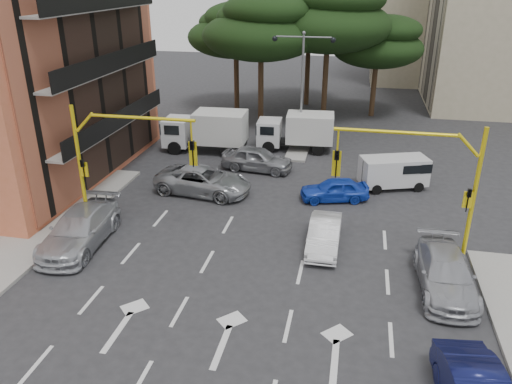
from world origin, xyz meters
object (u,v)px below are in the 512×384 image
at_px(car_silver_wagon, 80,229).
at_px(car_silver_parked, 445,273).
at_px(car_white_hatch, 324,235).
at_px(box_truck_b, 296,132).
at_px(van_white, 393,173).
at_px(car_blue_compact, 334,189).
at_px(car_silver_cross_b, 257,159).
at_px(signal_mast_left, 114,153).
at_px(car_silver_cross_a, 203,181).
at_px(signal_mast_right, 429,176).
at_px(street_lamp_center, 303,70).
at_px(box_truck_a, 206,131).

xyz_separation_m(car_silver_wagon, car_silver_parked, (15.60, -0.33, -0.07)).
distance_m(car_white_hatch, box_truck_b, 13.61).
xyz_separation_m(car_silver_parked, van_white, (-1.52, 9.99, 0.21)).
relative_size(car_white_hatch, car_blue_compact, 1.07).
height_order(car_silver_wagon, car_silver_cross_b, car_silver_wagon).
relative_size(signal_mast_left, car_blue_compact, 1.64).
xyz_separation_m(signal_mast_left, van_white, (12.89, 7.94, -2.96)).
bearing_deg(car_silver_parked, car_silver_cross_b, 129.04).
relative_size(signal_mast_left, car_silver_cross_a, 1.12).
bearing_deg(signal_mast_left, car_white_hatch, 1.51).
relative_size(signal_mast_right, street_lamp_center, 0.77).
relative_size(signal_mast_right, car_blue_compact, 1.64).
distance_m(signal_mast_left, car_white_hatch, 10.12).
bearing_deg(car_white_hatch, box_truck_a, 127.67).
bearing_deg(car_silver_cross_b, signal_mast_right, -128.78).
bearing_deg(car_silver_parked, car_white_hatch, 152.58).
height_order(signal_mast_left, van_white, signal_mast_left).
distance_m(car_silver_wagon, car_silver_cross_b, 12.34).
bearing_deg(car_silver_cross_b, car_silver_wagon, 158.26).
distance_m(signal_mast_right, car_silver_cross_b, 13.10).
xyz_separation_m(signal_mast_left, car_silver_cross_a, (2.50, 5.01, -3.14)).
xyz_separation_m(signal_mast_right, car_silver_cross_b, (-8.88, 9.11, -3.13)).
distance_m(car_silver_parked, box_truck_b, 17.43).
height_order(car_silver_parked, box_truck_b, box_truck_b).
relative_size(signal_mast_right, signal_mast_left, 1.00).
bearing_deg(car_silver_cross_b, signal_mast_left, 159.51).
relative_size(car_blue_compact, van_white, 0.99).
bearing_deg(car_white_hatch, car_silver_wagon, -169.48).
height_order(car_blue_compact, box_truck_b, box_truck_b).
bearing_deg(box_truck_a, van_white, -110.26).
bearing_deg(car_silver_cross_a, car_silver_parked, -113.10).
xyz_separation_m(street_lamp_center, car_silver_wagon, (-8.00, -15.73, -4.64)).
bearing_deg(car_silver_cross_b, car_silver_parked, -132.13).
xyz_separation_m(car_silver_cross_a, box_truck_a, (-1.95, 7.00, 0.66)).
relative_size(signal_mast_left, street_lamp_center, 0.77).
bearing_deg(car_silver_cross_a, car_blue_compact, -78.42).
relative_size(van_white, box_truck_b, 0.70).
height_order(signal_mast_left, car_silver_wagon, signal_mast_left).
distance_m(street_lamp_center, car_silver_wagon, 18.25).
bearing_deg(box_truck_b, box_truck_a, 100.48).
relative_size(car_white_hatch, box_truck_a, 0.68).
bearing_deg(car_silver_wagon, car_white_hatch, 6.89).
height_order(car_white_hatch, box_truck_b, box_truck_b).
bearing_deg(car_silver_parked, signal_mast_left, 169.99).
bearing_deg(car_silver_cross_b, car_white_hatch, -144.35).
bearing_deg(car_blue_compact, signal_mast_right, 20.08).
bearing_deg(car_blue_compact, signal_mast_left, -75.60).
relative_size(street_lamp_center, car_silver_cross_b, 1.76).
distance_m(car_silver_wagon, box_truck_a, 13.85).
bearing_deg(box_truck_b, car_blue_compact, -162.05).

